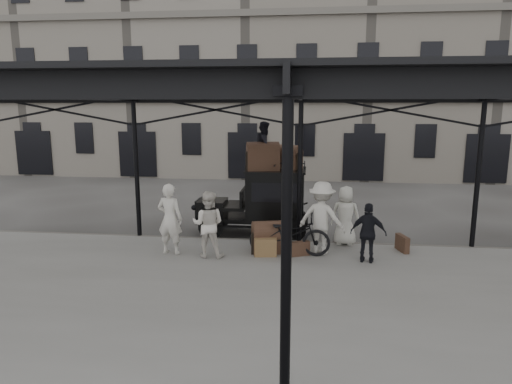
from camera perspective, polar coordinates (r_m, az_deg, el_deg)
ground at (r=12.09m, az=5.11°, el=-9.50°), size 120.00×120.00×0.00m
platform at (r=10.20m, az=4.77°, el=-12.99°), size 28.00×8.00×0.15m
canopy at (r=9.63m, az=5.27°, el=13.21°), size 22.50×9.00×4.74m
building_frontage at (r=29.47m, az=6.42°, el=16.22°), size 64.00×8.00×14.00m
taxi at (r=14.77m, az=1.25°, el=-0.85°), size 3.65×1.55×2.18m
porter_left at (r=12.69m, az=-10.72°, el=-3.32°), size 0.78×0.58×1.96m
porter_midleft at (r=12.31m, az=-6.00°, el=-4.02°), size 0.89×0.70×1.80m
porter_centre at (r=13.56m, az=11.11°, el=-2.91°), size 0.89×0.61×1.74m
porter_official at (r=12.18m, az=13.87°, el=-5.00°), size 0.98×0.56×1.57m
porter_right at (r=12.63m, az=8.22°, el=-3.21°), size 1.47×1.12×2.00m
bicycle at (r=12.49m, az=4.22°, el=-5.30°), size 2.22×0.82×1.16m
porter_roof at (r=14.43m, az=1.12°, el=5.82°), size 0.64×0.79×1.51m
steamer_trunk_roof_near at (r=14.32m, az=0.85°, el=4.24°), size 1.12×0.82×0.74m
steamer_trunk_roof_far at (r=14.72m, az=3.95°, el=4.19°), size 1.01×0.87×0.63m
steamer_trunk_platform at (r=12.79m, az=1.80°, el=-5.88°), size 1.12×0.84×0.73m
wicker_hamper at (r=12.54m, az=1.18°, el=-6.77°), size 0.65×0.52×0.50m
suitcase_upright at (r=13.50m, az=17.81°, el=-6.13°), size 0.31×0.62×0.45m
suitcase_flat at (r=12.52m, az=5.39°, el=-7.08°), size 0.61×0.38×0.40m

